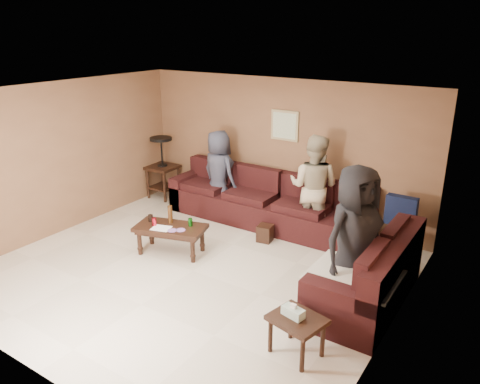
% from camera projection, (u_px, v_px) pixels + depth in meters
% --- Properties ---
extents(room, '(5.60, 5.50, 2.50)m').
position_uv_depth(room, '(189.00, 159.00, 6.14)').
color(room, beige).
rests_on(room, ground).
extents(sectional_sofa, '(4.65, 2.90, 0.97)m').
position_uv_depth(sectional_sofa, '(293.00, 227.00, 7.37)').
color(sectional_sofa, black).
rests_on(sectional_sofa, ground).
extents(coffee_table, '(1.17, 0.81, 0.73)m').
position_uv_depth(coffee_table, '(170.00, 230.00, 7.13)').
color(coffee_table, black).
rests_on(coffee_table, ground).
extents(end_table_left, '(0.56, 0.56, 1.25)m').
position_uv_depth(end_table_left, '(162.00, 166.00, 9.39)').
color(end_table_left, black).
rests_on(end_table_left, ground).
extents(side_table_right, '(0.63, 0.55, 0.60)m').
position_uv_depth(side_table_right, '(296.00, 322.00, 4.89)').
color(side_table_right, black).
rests_on(side_table_right, ground).
extents(waste_bin, '(0.26, 0.26, 0.27)m').
position_uv_depth(waste_bin, '(265.00, 233.00, 7.60)').
color(waste_bin, black).
rests_on(waste_bin, ground).
extents(wall_art, '(0.52, 0.04, 0.52)m').
position_uv_depth(wall_art, '(285.00, 126.00, 8.03)').
color(wall_art, tan).
rests_on(wall_art, ground).
extents(person_left, '(0.86, 0.66, 1.57)m').
position_uv_depth(person_left, '(219.00, 173.00, 8.53)').
color(person_left, '#333747').
rests_on(person_left, ground).
extents(person_middle, '(0.89, 0.72, 1.72)m').
position_uv_depth(person_middle, '(313.00, 187.00, 7.55)').
color(person_middle, '#BEAF8D').
rests_on(person_middle, ground).
extents(person_right, '(0.90, 1.05, 1.83)m').
position_uv_depth(person_right, '(354.00, 238.00, 5.61)').
color(person_right, black).
rests_on(person_right, ground).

